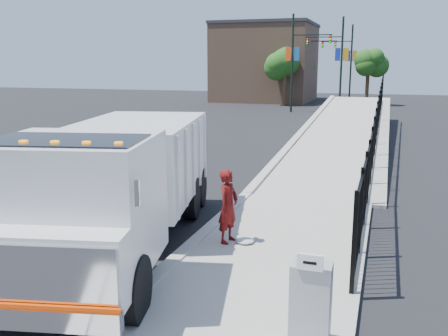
% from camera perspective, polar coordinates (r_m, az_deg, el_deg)
% --- Properties ---
extents(ground, '(120.00, 120.00, 0.00)m').
position_cam_1_polar(ground, '(11.81, -2.58, -8.21)').
color(ground, black).
rests_on(ground, ground).
extents(sidewalk, '(3.55, 12.00, 0.12)m').
position_cam_1_polar(sidewalk, '(9.49, 4.24, -13.06)').
color(sidewalk, '#9E998E').
rests_on(sidewalk, ground).
extents(curb, '(0.30, 12.00, 0.16)m').
position_cam_1_polar(curb, '(10.07, -6.68, -11.47)').
color(curb, '#ADAAA3').
rests_on(curb, ground).
extents(ramp, '(3.95, 24.06, 3.19)m').
position_cam_1_polar(ramp, '(26.74, 14.00, 2.82)').
color(ramp, '#9E998E').
rests_on(ramp, ground).
extents(iron_fence, '(0.10, 28.00, 1.80)m').
position_cam_1_polar(iron_fence, '(22.59, 16.95, 3.35)').
color(iron_fence, black).
rests_on(iron_fence, ground).
extents(truck, '(4.41, 8.83, 2.90)m').
position_cam_1_polar(truck, '(10.85, -12.25, -1.31)').
color(truck, black).
rests_on(truck, ground).
extents(worker, '(0.52, 0.67, 1.66)m').
position_cam_1_polar(worker, '(11.08, 0.48, -4.39)').
color(worker, '#550D0B').
rests_on(worker, sidewalk).
extents(utility_cabinet, '(0.55, 0.40, 1.25)m').
position_cam_1_polar(utility_cabinet, '(7.30, 9.85, -15.28)').
color(utility_cabinet, gray).
rests_on(utility_cabinet, sidewalk).
extents(arrow_sign, '(0.35, 0.04, 0.22)m').
position_cam_1_polar(arrow_sign, '(6.80, 9.80, -10.58)').
color(arrow_sign, white).
rests_on(arrow_sign, utility_cabinet).
extents(debris, '(0.40, 0.40, 0.10)m').
position_cam_1_polar(debris, '(11.26, 2.42, -8.30)').
color(debris, silver).
rests_on(debris, sidewalk).
extents(light_pole_0, '(3.77, 0.22, 8.00)m').
position_cam_1_polar(light_pole_0, '(42.61, 8.22, 12.20)').
color(light_pole_0, black).
rests_on(light_pole_0, ground).
extents(light_pole_1, '(3.78, 0.22, 8.00)m').
position_cam_1_polar(light_pole_1, '(45.91, 12.90, 11.99)').
color(light_pole_1, black).
rests_on(light_pole_1, ground).
extents(light_pole_2, '(3.77, 0.22, 8.00)m').
position_cam_1_polar(light_pole_2, '(54.44, 9.61, 12.06)').
color(light_pole_2, black).
rests_on(light_pole_2, ground).
extents(light_pole_3, '(3.78, 0.22, 8.00)m').
position_cam_1_polar(light_pole_3, '(55.44, 14.00, 11.88)').
color(light_pole_3, black).
rests_on(light_pole_3, ground).
extents(tree_0, '(2.82, 2.82, 5.41)m').
position_cam_1_polar(tree_0, '(48.83, 6.98, 11.70)').
color(tree_0, '#382314').
rests_on(tree_0, ground).
extents(tree_1, '(2.08, 2.08, 5.04)m').
position_cam_1_polar(tree_1, '(50.87, 16.18, 11.26)').
color(tree_1, '#382314').
rests_on(tree_1, ground).
extents(tree_2, '(2.44, 2.44, 5.22)m').
position_cam_1_polar(tree_2, '(57.82, 9.05, 11.63)').
color(tree_2, '#382314').
rests_on(tree_2, ground).
extents(building, '(10.00, 10.00, 8.00)m').
position_cam_1_polar(building, '(55.88, 4.80, 11.80)').
color(building, '#8C664C').
rests_on(building, ground).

